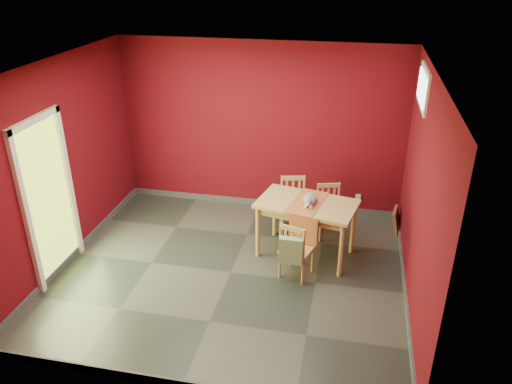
% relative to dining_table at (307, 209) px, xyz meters
% --- Properties ---
extents(ground, '(4.50, 4.50, 0.00)m').
position_rel_dining_table_xyz_m(ground, '(-0.91, -0.65, -0.71)').
color(ground, '#2D342D').
rests_on(ground, ground).
extents(room_shell, '(4.50, 4.50, 4.50)m').
position_rel_dining_table_xyz_m(room_shell, '(-0.91, -0.65, -0.66)').
color(room_shell, '#530810').
rests_on(room_shell, ground).
extents(doorway, '(0.06, 1.01, 2.13)m').
position_rel_dining_table_xyz_m(doorway, '(-3.14, -1.05, 0.41)').
color(doorway, '#B7D838').
rests_on(doorway, ground).
extents(window, '(0.05, 0.90, 0.50)m').
position_rel_dining_table_xyz_m(window, '(1.32, 0.35, 1.64)').
color(window, white).
rests_on(window, room_shell).
extents(outlet_plate, '(0.08, 0.02, 0.12)m').
position_rel_dining_table_xyz_m(outlet_plate, '(0.69, 1.34, -0.41)').
color(outlet_plate, silver).
rests_on(outlet_plate, room_shell).
extents(dining_table, '(1.43, 1.02, 0.81)m').
position_rel_dining_table_xyz_m(dining_table, '(0.00, 0.00, 0.00)').
color(dining_table, tan).
rests_on(dining_table, ground).
extents(table_runner, '(0.54, 0.87, 0.40)m').
position_rel_dining_table_xyz_m(table_runner, '(-0.00, -0.13, 0.04)').
color(table_runner, '#A5582A').
rests_on(table_runner, dining_table).
extents(chair_far_left, '(0.47, 0.47, 0.84)m').
position_rel_dining_table_xyz_m(chair_far_left, '(-0.26, 0.65, -0.28)').
color(chair_far_left, tan).
rests_on(chair_far_left, ground).
extents(chair_far_right, '(0.46, 0.46, 0.79)m').
position_rel_dining_table_xyz_m(chair_far_right, '(0.28, 0.61, -0.31)').
color(chair_far_right, tan).
rests_on(chair_far_right, ground).
extents(chair_near, '(0.47, 0.47, 0.81)m').
position_rel_dining_table_xyz_m(chair_near, '(-0.07, -0.55, -0.30)').
color(chair_near, tan).
rests_on(chair_near, ground).
extents(tote_bag, '(0.30, 0.18, 0.42)m').
position_rel_dining_table_xyz_m(tote_bag, '(-0.10, -0.75, -0.20)').
color(tote_bag, '#7FAC6E').
rests_on(tote_bag, chair_near).
extents(cat, '(0.25, 0.40, 0.19)m').
position_rel_dining_table_xyz_m(cat, '(0.03, -0.02, 0.19)').
color(cat, slate).
rests_on(cat, table_runner).
extents(picture_frame, '(0.18, 0.37, 0.36)m').
position_rel_dining_table_xyz_m(picture_frame, '(1.28, 0.92, -0.53)').
color(picture_frame, brown).
rests_on(picture_frame, ground).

